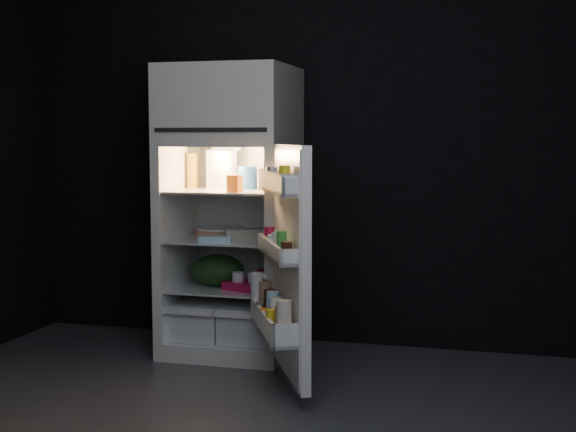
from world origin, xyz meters
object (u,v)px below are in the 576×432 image
(yogurt_tray, at_px, (247,286))
(egg_carton, at_px, (248,235))
(refrigerator, at_px, (232,200))
(fridge_door, at_px, (285,266))
(milk_jug, at_px, (222,169))

(yogurt_tray, bearing_deg, egg_carton, 118.82)
(egg_carton, bearing_deg, yogurt_tray, -104.39)
(refrigerator, xyz_separation_m, yogurt_tray, (0.16, -0.17, -0.50))
(fridge_door, distance_m, egg_carton, 0.70)
(fridge_door, relative_size, milk_jug, 5.08)
(refrigerator, distance_m, egg_carton, 0.28)
(fridge_door, height_order, yogurt_tray, fridge_door)
(fridge_door, xyz_separation_m, egg_carton, (-0.39, 0.58, 0.08))
(refrigerator, xyz_separation_m, milk_jug, (-0.08, 0.03, 0.19))
(fridge_door, bearing_deg, egg_carton, 124.09)
(fridge_door, distance_m, milk_jug, 1.07)
(egg_carton, relative_size, yogurt_tray, 0.98)
(refrigerator, relative_size, fridge_door, 1.46)
(milk_jug, relative_size, egg_carton, 0.87)
(egg_carton, bearing_deg, refrigerator, 114.24)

